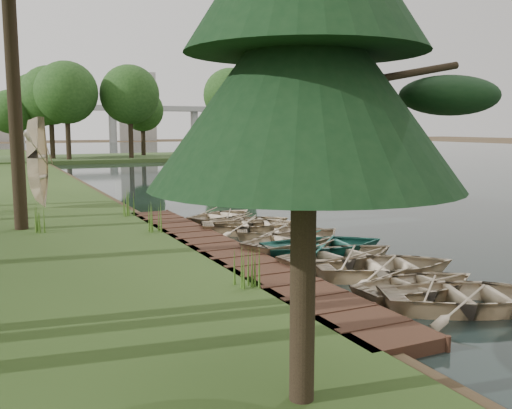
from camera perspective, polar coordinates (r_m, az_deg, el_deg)
name	(u,v)px	position (r m, az deg, el deg)	size (l,w,h in m)	color
ground	(273,254)	(17.10, 1.71, -4.95)	(300.00, 300.00, 0.00)	#3D2F1D
water	(482,171)	(51.42, 21.62, 3.09)	(130.00, 200.00, 0.05)	black
boardwalk	(223,254)	(16.41, -3.27, -4.97)	(1.60, 16.00, 0.30)	#392116
peninsula	(135,158)	(66.77, -12.04, 4.60)	(50.00, 14.00, 0.45)	#344B21
far_trees	(103,102)	(66.03, -15.04, 9.86)	(45.60, 5.60, 8.80)	black
bridge	(78,112)	(136.32, -17.38, 8.86)	(95.90, 4.00, 8.60)	#A5A5A0
building_a	(134,107)	(159.41, -12.09, 9.53)	(10.00, 8.00, 18.00)	#A5A5A0
rowboat_0	(471,292)	(12.54, 20.70, -8.20)	(2.61, 3.65, 0.76)	#CBB593
rowboat_1	(420,282)	(13.19, 16.10, -7.44)	(2.27, 3.18, 0.66)	#CBB593
rowboat_2	(386,263)	(14.58, 12.85, -5.69)	(2.58, 3.61, 0.75)	#CBB593
rowboat_3	(342,253)	(15.48, 8.60, -4.80)	(2.57, 3.59, 0.74)	#CBB593
rowboat_4	(325,243)	(16.69, 6.90, -3.81)	(2.64, 3.69, 0.76)	#2D7F70
rowboat_5	(298,237)	(17.35, 4.25, -3.25)	(2.80, 3.92, 0.81)	#CBB593
rowboat_6	(283,229)	(19.02, 2.72, -2.50)	(2.25, 3.15, 0.65)	#CBB593
rowboat_7	(252,223)	(20.02, -0.40, -1.85)	(2.54, 3.56, 0.74)	#CBB593
rowboat_8	(251,219)	(21.11, -0.49, -1.50)	(2.15, 3.02, 0.62)	#CBB593
rowboat_9	(223,214)	(22.46, -3.35, -0.93)	(2.20, 3.08, 0.64)	#CBB593
stored_rowboat	(43,199)	(26.16, -20.56, 0.56)	(2.77, 3.88, 0.80)	#CBB593
pine_tree	(306,15)	(7.07, 5.00, 18.34)	(3.80, 3.80, 7.83)	black
reeds_0	(247,265)	(12.49, -0.91, -6.08)	(0.60, 0.60, 0.96)	#3F661E
reeds_1	(156,218)	(19.16, -9.96, -1.31)	(0.60, 0.60, 0.96)	#3F661E
reeds_2	(38,219)	(20.19, -20.95, -1.39)	(0.60, 0.60, 0.86)	#3F661E
reeds_3	(129,202)	(22.93, -12.63, 0.26)	(0.60, 0.60, 1.07)	#3F661E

